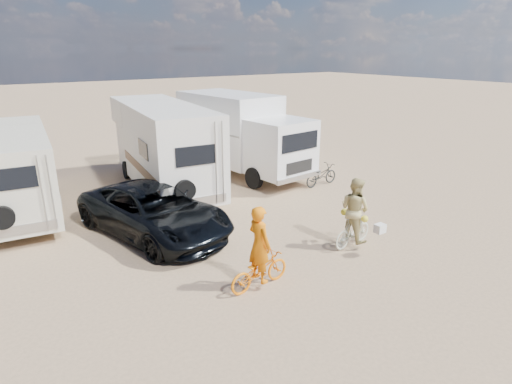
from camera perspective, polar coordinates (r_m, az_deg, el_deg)
ground at (r=11.71m, az=-0.34°, el=-8.66°), size 140.00×140.00×0.00m
rv_main at (r=17.11m, az=-12.31°, el=5.75°), size 3.26×7.72×3.37m
rv_left at (r=16.53m, az=-29.36°, el=2.27°), size 2.86×7.08×2.79m
box_truck at (r=19.06m, az=-1.73°, el=7.62°), size 3.18×7.19×3.47m
dark_suv at (r=13.16m, az=-13.48°, el=-2.50°), size 3.67×5.78×1.49m
bike_man at (r=10.17m, az=0.44°, el=-10.42°), size 1.67×0.69×0.86m
bike_woman at (r=12.49m, az=12.83°, el=-5.05°), size 1.55×0.59×0.91m
rider_man at (r=9.94m, az=0.45°, el=-7.92°), size 0.49×0.71×1.85m
rider_woman at (r=12.31m, az=12.99°, el=-3.06°), size 0.79×0.97×1.84m
bike_parked at (r=17.72m, az=8.70°, el=2.25°), size 1.71×0.69×0.88m
cooler at (r=14.93m, az=-13.38°, el=-1.97°), size 0.70×0.58×0.49m
crate at (r=14.81m, az=-11.02°, el=-2.17°), size 0.59×0.59×0.40m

